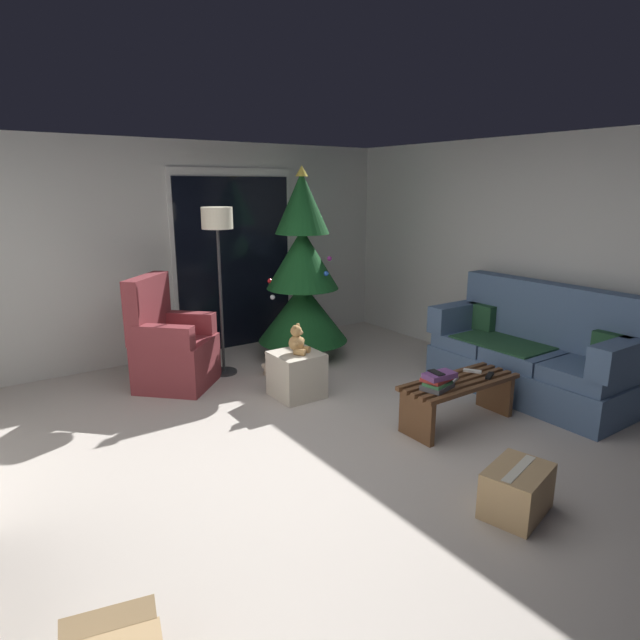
{
  "coord_description": "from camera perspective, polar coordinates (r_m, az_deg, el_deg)",
  "views": [
    {
      "loc": [
        -2.18,
        -3.04,
        2.0
      ],
      "look_at": [
        0.4,
        0.7,
        0.85
      ],
      "focal_mm": 30.0,
      "sensor_mm": 36.0,
      "label": 1
    }
  ],
  "objects": [
    {
      "name": "ground_plane",
      "position": [
        4.24,
        0.96,
        -13.92
      ],
      "size": [
        7.0,
        7.0,
        0.0
      ],
      "primitive_type": "plane",
      "color": "#BCB2A8"
    },
    {
      "name": "ottoman",
      "position": [
        5.2,
        -2.5,
        -5.83
      ],
      "size": [
        0.44,
        0.44,
        0.44
      ],
      "primitive_type": "cube",
      "color": "beige",
      "rests_on": "ground"
    },
    {
      "name": "cell_phone",
      "position": [
        4.39,
        12.3,
        -5.5
      ],
      "size": [
        0.09,
        0.15,
        0.01
      ],
      "primitive_type": "cube",
      "rotation": [
        0.0,
        0.0,
        -0.14
      ],
      "color": "black",
      "rests_on": "book_stack"
    },
    {
      "name": "book_stack",
      "position": [
        4.43,
        12.46,
        -6.37
      ],
      "size": [
        0.29,
        0.24,
        0.14
      ],
      "color": "#4C4C51",
      "rests_on": "coffee_table"
    },
    {
      "name": "remote_silver",
      "position": [
        4.65,
        14.02,
        -6.24
      ],
      "size": [
        0.16,
        0.1,
        0.02
      ],
      "primitive_type": "cube",
      "rotation": [
        0.0,
        0.0,
        5.13
      ],
      "color": "#ADADB2",
      "rests_on": "coffee_table"
    },
    {
      "name": "cardboard_box_taped_mid_floor",
      "position": [
        3.7,
        20.25,
        -16.71
      ],
      "size": [
        0.52,
        0.42,
        0.31
      ],
      "color": "tan",
      "rests_on": "ground"
    },
    {
      "name": "patio_door_glass",
      "position": [
        6.73,
        -9.01,
        5.91
      ],
      "size": [
        1.5,
        0.02,
        2.1
      ],
      "primitive_type": "cube",
      "color": "black",
      "rests_on": "ground"
    },
    {
      "name": "christmas_tree",
      "position": [
        6.16,
        -1.88,
        4.6
      ],
      "size": [
        1.05,
        1.05,
        2.21
      ],
      "color": "#4C1E19",
      "rests_on": "ground"
    },
    {
      "name": "wall_right",
      "position": [
        5.94,
        24.2,
        5.7
      ],
      "size": [
        0.12,
        6.0,
        2.5
      ],
      "primitive_type": "cube",
      "color": "beige",
      "rests_on": "ground"
    },
    {
      "name": "remote_white",
      "position": [
        4.91,
        15.94,
        -5.25
      ],
      "size": [
        0.12,
        0.16,
        0.02
      ],
      "primitive_type": "cube",
      "rotation": [
        0.0,
        0.0,
        3.71
      ],
      "color": "silver",
      "rests_on": "coffee_table"
    },
    {
      "name": "teddy_bear_honey",
      "position": [
        5.09,
        -2.43,
        -2.25
      ],
      "size": [
        0.21,
        0.22,
        0.29
      ],
      "color": "tan",
      "rests_on": "ottoman"
    },
    {
      "name": "floor_lamp",
      "position": [
        5.66,
        -10.85,
        8.94
      ],
      "size": [
        0.32,
        0.32,
        1.78
      ],
      "color": "#2D2D30",
      "rests_on": "ground"
    },
    {
      "name": "patio_door_frame",
      "position": [
        6.74,
        -9.09,
        6.35
      ],
      "size": [
        1.6,
        0.02,
        2.2
      ],
      "primitive_type": "cube",
      "color": "silver",
      "rests_on": "ground"
    },
    {
      "name": "armchair",
      "position": [
        5.61,
        -15.62,
        -2.88
      ],
      "size": [
        0.97,
        0.97,
        1.13
      ],
      "color": "maroon",
      "rests_on": "ground"
    },
    {
      "name": "teddy_bear_cream_by_tree",
      "position": [
        5.78,
        -5.31,
        -4.83
      ],
      "size": [
        0.21,
        0.22,
        0.29
      ],
      "color": "beige",
      "rests_on": "ground"
    },
    {
      "name": "coffee_table",
      "position": [
        4.74,
        14.57,
        -7.73
      ],
      "size": [
        1.1,
        0.4,
        0.4
      ],
      "color": "brown",
      "rests_on": "ground"
    },
    {
      "name": "remote_black",
      "position": [
        4.84,
        17.63,
        -5.67
      ],
      "size": [
        0.16,
        0.11,
        0.02
      ],
      "primitive_type": "cube",
      "rotation": [
        0.0,
        0.0,
        2.04
      ],
      "color": "black",
      "rests_on": "coffee_table"
    },
    {
      "name": "couch",
      "position": [
        5.59,
        21.6,
        -3.47
      ],
      "size": [
        0.79,
        1.94,
        1.08
      ],
      "color": "slate",
      "rests_on": "ground"
    },
    {
      "name": "wall_back",
      "position": [
        6.52,
        -14.97,
        7.12
      ],
      "size": [
        5.72,
        0.12,
        2.5
      ],
      "primitive_type": "cube",
      "color": "beige",
      "rests_on": "ground"
    }
  ]
}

